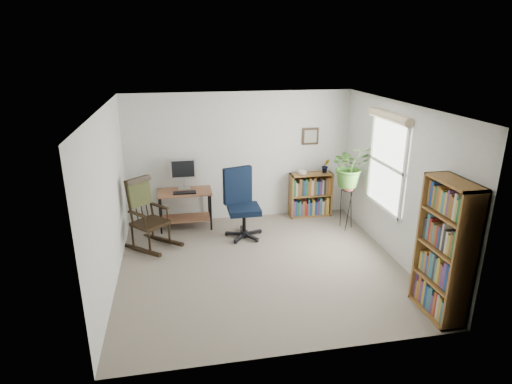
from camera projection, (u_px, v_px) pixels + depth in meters
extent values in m
cube|color=gray|center=(261.00, 266.00, 6.50)|extent=(4.20, 4.00, 0.00)
cube|color=white|center=(262.00, 106.00, 5.72)|extent=(4.20, 4.00, 0.00)
cube|color=silver|center=(240.00, 157.00, 7.97)|extent=(4.20, 0.00, 2.40)
cube|color=silver|center=(301.00, 255.00, 4.25)|extent=(4.20, 0.00, 2.40)
cube|color=silver|center=(108.00, 200.00, 5.74)|extent=(0.00, 4.00, 2.40)
cube|color=silver|center=(397.00, 183.00, 6.48)|extent=(0.00, 4.00, 2.40)
cube|color=black|center=(185.00, 193.00, 7.55)|extent=(0.40, 0.15, 0.02)
imported|color=#3C6F27|center=(351.00, 146.00, 7.33)|extent=(1.69, 1.88, 1.46)
imported|color=#3C6F27|center=(325.00, 170.00, 8.19)|extent=(0.13, 0.24, 0.11)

